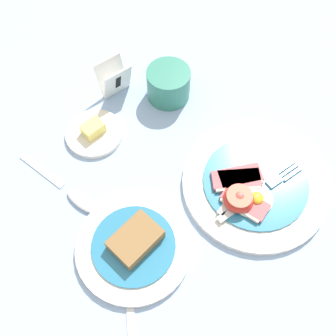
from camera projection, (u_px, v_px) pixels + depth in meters
ground_plane at (213, 224)px, 0.67m from camera, size 3.00×3.00×0.00m
breakfast_plate at (253, 185)px, 0.69m from camera, size 0.26×0.26×0.04m
bread_plate at (134, 245)px, 0.64m from camera, size 0.19×0.19×0.04m
sugar_cup at (168, 83)px, 0.78m from camera, size 0.09×0.09×0.07m
butter_dish at (94, 133)px, 0.75m from camera, size 0.11×0.11×0.03m
number_card at (115, 79)px, 0.78m from camera, size 0.06×0.05×0.07m
teaspoon_near_cup at (71, 193)px, 0.69m from camera, size 0.09×0.19×0.01m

